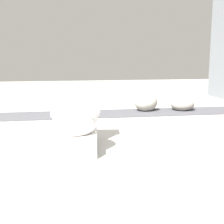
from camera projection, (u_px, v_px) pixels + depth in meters
The scene contains 5 objects.
ground_plane at pixel (43, 145), 2.71m from camera, with size 14.00×14.00×0.00m, color #A8A59E.
gravel_strip at pixel (87, 114), 4.10m from camera, with size 0.56×8.00×0.01m, color #4C4C51.
toilet at pixel (76, 123), 2.58m from camera, with size 0.67×0.44×0.52m.
boulder_near at pixel (182, 104), 4.37m from camera, with size 0.33×0.31×0.19m, color gray.
boulder_far at pixel (146, 102), 4.33m from camera, with size 0.36×0.30×0.26m, color #ADA899.
Camera 1 is at (2.68, 0.17, 0.77)m, focal length 50.00 mm.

